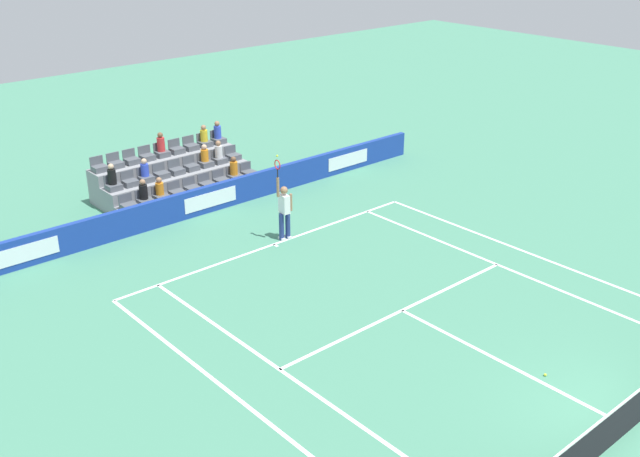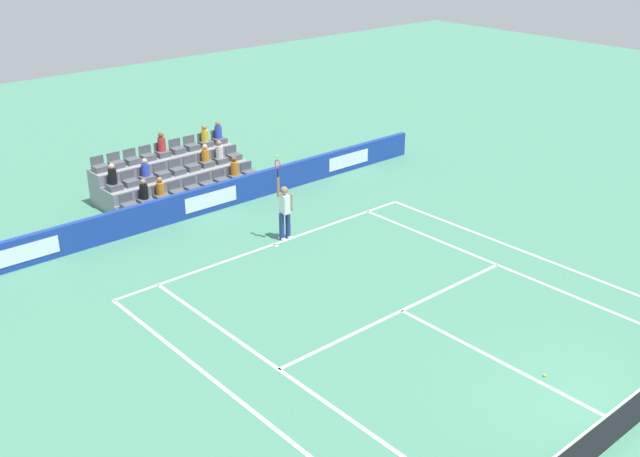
{
  "view_description": "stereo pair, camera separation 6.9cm",
  "coord_description": "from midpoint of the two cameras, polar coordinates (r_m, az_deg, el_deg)",
  "views": [
    {
      "loc": [
        12.99,
        5.15,
        9.96
      ],
      "look_at": [
        -0.26,
        -9.98,
        1.1
      ],
      "focal_mm": 42.2,
      "sensor_mm": 36.0,
      "label": 1
    },
    {
      "loc": [
        12.94,
        5.19,
        9.96
      ],
      "look_at": [
        -0.26,
        -9.98,
        1.1
      ],
      "focal_mm": 42.2,
      "sensor_mm": 36.0,
      "label": 2
    }
  ],
  "objects": [
    {
      "name": "line_singles_sideline_left",
      "position": [
        17.35,
        -2.25,
        -11.27
      ],
      "size": [
        0.1,
        11.89,
        0.01
      ],
      "primitive_type": "cube",
      "color": "white",
      "rests_on": "ground"
    },
    {
      "name": "ground_plane",
      "position": [
        17.15,
        22.41,
        -13.85
      ],
      "size": [
        80.0,
        80.0,
        0.0
      ],
      "primitive_type": "plane",
      "color": "#47896B"
    },
    {
      "name": "line_centre_mark",
      "position": [
        23.55,
        -3.46,
        -1.28
      ],
      "size": [
        0.1,
        0.2,
        0.01
      ],
      "primitive_type": "cube",
      "color": "white",
      "rests_on": "ground"
    },
    {
      "name": "stadium_stand",
      "position": [
        28.01,
        -11.1,
        3.69
      ],
      "size": [
        5.58,
        2.85,
        2.17
      ],
      "color": "gray",
      "rests_on": "ground"
    },
    {
      "name": "line_baseline",
      "position": [
        23.63,
        -3.61,
        -1.2
      ],
      "size": [
        10.97,
        0.1,
        0.01
      ],
      "primitive_type": "cube",
      "color": "white",
      "rests_on": "ground"
    },
    {
      "name": "line_service",
      "position": [
        20.03,
        6.14,
        -6.19
      ],
      "size": [
        8.23,
        0.1,
        0.01
      ],
      "primitive_type": "cube",
      "color": "white",
      "rests_on": "ground"
    },
    {
      "name": "sponsor_barrier",
      "position": [
        26.17,
        -8.49,
        2.25
      ],
      "size": [
        19.43,
        0.22,
        0.95
      ],
      "color": "#193899",
      "rests_on": "ground"
    },
    {
      "name": "line_centre_service",
      "position": [
        18.36,
        13.54,
        -9.81
      ],
      "size": [
        0.1,
        6.4,
        0.01
      ],
      "primitive_type": "cube",
      "color": "white",
      "rests_on": "ground"
    },
    {
      "name": "line_doubles_sideline_left",
      "position": [
        16.69,
        -5.99,
        -13.0
      ],
      "size": [
        0.1,
        11.89,
        0.01
      ],
      "primitive_type": "cube",
      "color": "white",
      "rests_on": "ground"
    },
    {
      "name": "line_singles_sideline_right",
      "position": [
        22.68,
        14.12,
        -3.05
      ],
      "size": [
        0.1,
        11.89,
        0.01
      ],
      "primitive_type": "cube",
      "color": "white",
      "rests_on": "ground"
    },
    {
      "name": "loose_tennis_ball",
      "position": [
        18.12,
        16.61,
        -10.58
      ],
      "size": [
        0.07,
        0.07,
        0.07
      ],
      "primitive_type": "sphere",
      "color": "#D1E533",
      "rests_on": "ground"
    },
    {
      "name": "tennis_net",
      "position": [
        16.86,
        22.67,
        -12.51
      ],
      "size": [
        11.97,
        0.1,
        1.07
      ],
      "color": "#33383D",
      "rests_on": "ground"
    },
    {
      "name": "line_doubles_sideline_right",
      "position": [
        23.73,
        16.05,
        -2.03
      ],
      "size": [
        0.1,
        11.89,
        0.01
      ],
      "primitive_type": "cube",
      "color": "white",
      "rests_on": "ground"
    },
    {
      "name": "tennis_player",
      "position": [
        23.59,
        -2.82,
        1.4
      ],
      "size": [
        0.52,
        0.38,
        2.85
      ],
      "color": "navy",
      "rests_on": "ground"
    }
  ]
}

